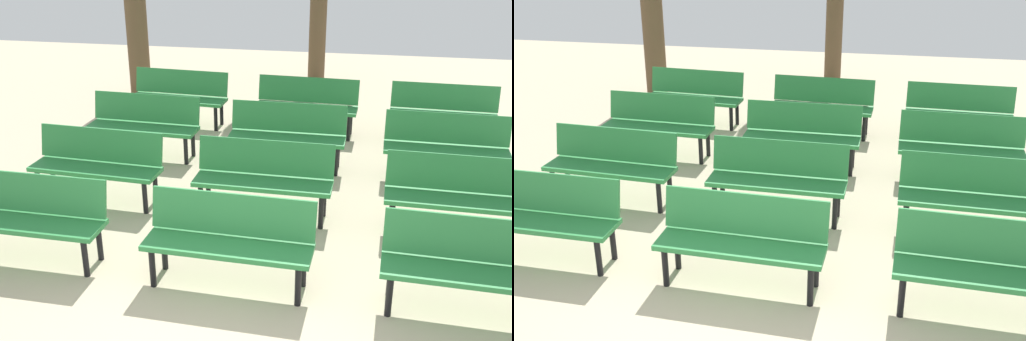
% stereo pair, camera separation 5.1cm
% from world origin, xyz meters
% --- Properties ---
extents(bench_r0_c0, '(1.61, 0.52, 0.87)m').
position_xyz_m(bench_r0_c0, '(-2.09, 1.69, 0.50)').
color(bench_r0_c0, '#2D8442').
rests_on(bench_r0_c0, ground_plane).
extents(bench_r0_c1, '(1.62, 0.55, 0.87)m').
position_xyz_m(bench_r0_c1, '(0.02, 1.59, 0.50)').
color(bench_r0_c1, '#2D8442').
rests_on(bench_r0_c1, ground_plane).
extents(bench_r0_c2, '(1.62, 0.56, 0.87)m').
position_xyz_m(bench_r0_c2, '(2.22, 1.51, 0.50)').
color(bench_r0_c2, '#2D8442').
rests_on(bench_r0_c2, ground_plane).
extents(bench_r1_c0, '(1.63, 0.58, 0.87)m').
position_xyz_m(bench_r1_c0, '(-1.97, 3.12, 0.50)').
color(bench_r1_c0, '#2D8442').
rests_on(bench_r1_c0, ground_plane).
extents(bench_r1_c1, '(1.61, 0.52, 0.87)m').
position_xyz_m(bench_r1_c1, '(0.09, 3.08, 0.50)').
color(bench_r1_c1, '#2D8442').
rests_on(bench_r1_c1, ground_plane).
extents(bench_r1_c2, '(1.62, 0.54, 0.87)m').
position_xyz_m(bench_r1_c2, '(2.27, 2.99, 0.50)').
color(bench_r1_c2, '#2D8442').
rests_on(bench_r1_c2, ground_plane).
extents(bench_r2_c0, '(1.62, 0.55, 0.87)m').
position_xyz_m(bench_r2_c0, '(-1.93, 4.66, 0.50)').
color(bench_r2_c0, '#2D8442').
rests_on(bench_r2_c0, ground_plane).
extents(bench_r2_c1, '(1.60, 0.50, 0.87)m').
position_xyz_m(bench_r2_c1, '(0.16, 4.60, 0.50)').
color(bench_r2_c1, '#2D8442').
rests_on(bench_r2_c1, ground_plane).
extents(bench_r2_c2, '(1.61, 0.52, 0.87)m').
position_xyz_m(bench_r2_c2, '(2.27, 4.51, 0.50)').
color(bench_r2_c2, '#2D8442').
rests_on(bench_r2_c2, ground_plane).
extents(bench_r3_c0, '(1.63, 0.59, 0.87)m').
position_xyz_m(bench_r3_c0, '(-1.85, 6.14, 0.50)').
color(bench_r3_c0, '#2D8442').
rests_on(bench_r3_c0, ground_plane).
extents(bench_r3_c1, '(1.62, 0.56, 0.87)m').
position_xyz_m(bench_r3_c1, '(0.28, 6.03, 0.50)').
color(bench_r3_c1, '#2D8442').
rests_on(bench_r3_c1, ground_plane).
extents(bench_r3_c2, '(1.62, 0.54, 0.87)m').
position_xyz_m(bench_r3_c2, '(2.38, 6.01, 0.50)').
color(bench_r3_c2, '#2D8442').
rests_on(bench_r3_c2, ground_plane).
extents(tree_1, '(0.40, 0.40, 2.70)m').
position_xyz_m(tree_1, '(-3.11, 7.71, 1.35)').
color(tree_1, brown).
rests_on(tree_1, ground_plane).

